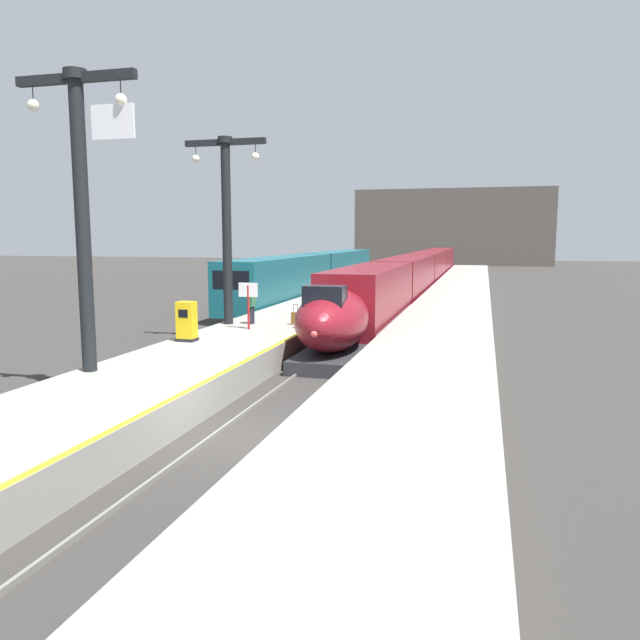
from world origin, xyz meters
name	(u,v)px	position (x,y,z in m)	size (l,w,h in m)	color
ground_plane	(243,438)	(0.00, 0.00, 0.00)	(260.00, 260.00, 0.00)	#33302D
platform_left	(326,308)	(-4.05, 24.75, 0.53)	(4.80, 110.00, 1.05)	gray
platform_right	(451,312)	(4.05, 24.75, 0.53)	(4.80, 110.00, 1.05)	gray
platform_left_safety_stripe	(360,301)	(-1.77, 24.75, 1.05)	(0.20, 107.80, 0.01)	yellow
rail_main_left	(382,312)	(-0.75, 27.50, 0.06)	(0.08, 110.00, 0.12)	slate
rail_main_right	(404,313)	(0.75, 27.50, 0.06)	(0.08, 110.00, 0.12)	slate
rail_secondary_left	(272,309)	(-8.85, 27.50, 0.06)	(0.08, 110.00, 0.12)	slate
rail_secondary_right	(292,309)	(-7.35, 27.50, 0.06)	(0.08, 110.00, 0.12)	slate
highspeed_train_main	(418,272)	(0.00, 43.52, 1.98)	(2.92, 74.62, 3.60)	maroon
regional_train_adjacent	(315,273)	(-8.10, 36.47, 2.13)	(2.85, 36.60, 3.80)	#145660
station_column_near	(83,191)	(-5.84, 1.93, 6.61)	(4.00, 0.68, 9.07)	black
station_column_mid	(226,212)	(-5.90, 12.83, 6.37)	(4.00, 0.68, 8.79)	black
passenger_near_edge	(252,304)	(-4.78, 13.08, 2.04)	(0.30, 0.56, 1.69)	#23232D
rolling_suitcase	(296,318)	(-2.68, 13.38, 1.35)	(0.40, 0.22, 0.98)	brown
ticket_machine_yellow	(187,323)	(-5.55, 7.82, 1.79)	(0.76, 0.62, 1.60)	yellow
departure_info_board	(248,296)	(-4.32, 11.45, 2.56)	(0.90, 0.10, 2.12)	maroon
terminus_back_wall	(452,227)	(0.00, 102.00, 7.00)	(36.00, 2.00, 14.00)	#4C4742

